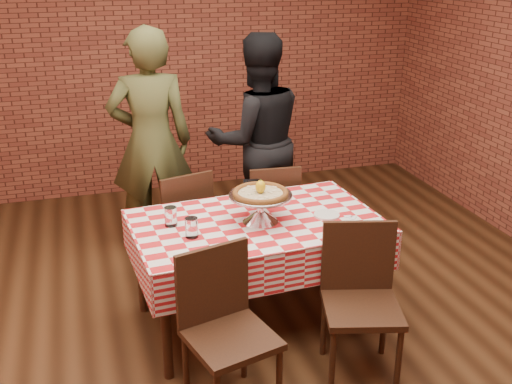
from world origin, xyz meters
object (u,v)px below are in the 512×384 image
Objects in this scene: condiment_caddy at (251,192)px; chair_near_right at (362,307)px; pizza at (260,194)px; water_glass_left at (192,228)px; water_glass_right at (171,216)px; chair_far_left at (178,223)px; diner_black at (257,140)px; chair_far_right at (270,213)px; diner_olive at (151,142)px; chair_near_left at (231,337)px; pizza_stand at (260,208)px; table at (256,272)px.

condiment_caddy is 0.17× the size of chair_near_right.
water_glass_left is (-0.47, -0.10, -0.13)m from pizza.
condiment_caddy is at bearing 21.21° from water_glass_right.
pizza is 0.50m from water_glass_left.
diner_black reaches higher than chair_far_left.
water_glass_right is 0.14× the size of chair_near_right.
pizza reaches higher than chair_far_right.
diner_olive is at bearing 129.08° from chair_near_right.
chair_far_left is at bearing 77.62° from water_glass_right.
pizza reaches higher than water_glass_left.
water_glass_right is 0.07× the size of diner_olive.
water_glass_left is 0.77m from chair_near_left.
water_glass_left is at bearing 95.67° from diner_olive.
water_glass_left is 1.00× the size of water_glass_right.
chair_far_right is at bearing 68.02° from pizza_stand.
chair_far_left is (-0.41, 0.81, -0.50)m from pizza.
diner_black is at bearing 59.09° from water_glass_left.
water_glass_left reaches higher than table.
diner_olive is at bearing 110.09° from table.
table is 1.77× the size of chair_far_left.
diner_olive is (-0.10, 0.56, 0.49)m from chair_far_left.
chair_far_left is (0.16, 0.71, -0.37)m from water_glass_right.
pizza reaches higher than table.
water_glass_right is 0.96m from chair_near_left.
chair_near_right is at bearing -60.23° from pizza.
diner_black reaches higher than chair_far_right.
chair_near_right reaches higher than chair_far_left.
condiment_caddy reaches higher than table.
water_glass_right is (-0.09, 0.20, 0.00)m from water_glass_left.
diner_black reaches higher than water_glass_left.
condiment_caddy is 0.09× the size of diner_black.
chair_near_left reaches higher than condiment_caddy.
diner_black reaches higher than water_glass_right.
pizza is at bearing -9.98° from water_glass_right.
pizza is 0.40× the size of chair_far_left.
diner_black is at bearing 54.72° from chair_near_left.
diner_black is at bearing 52.10° from water_glass_right.
pizza is 0.35m from condiment_caddy.
diner_black is (0.94, 1.20, 0.08)m from water_glass_right.
chair_far_left is (-0.82, 1.52, -0.01)m from chair_near_right.
diner_olive is (-0.55, 1.04, 0.10)m from condiment_caddy.
water_glass_right is 0.82× the size of condiment_caddy.
diner_black is (0.77, 2.08, 0.44)m from chair_near_left.
pizza_stand is 0.46× the size of chair_near_left.
chair_near_left is 0.51× the size of diner_black.
diner_black is at bearing -90.77° from chair_far_right.
chair_near_left is 1.75m from chair_far_right.
pizza_stand is at bearing -9.98° from water_glass_right.
chair_far_right is (0.74, 0.00, -0.01)m from chair_far_left.
condiment_caddy is 1.03m from diner_black.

